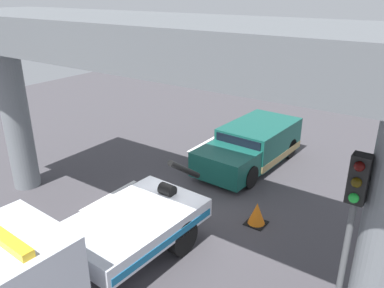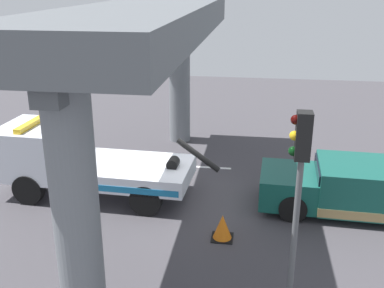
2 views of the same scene
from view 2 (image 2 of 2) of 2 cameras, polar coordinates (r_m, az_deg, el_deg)
name	(u,v)px [view 2 (image 2 of 2)]	position (r m, az deg, el deg)	size (l,w,h in m)	color
ground_plane	(186,201)	(15.03, -0.78, -7.20)	(60.00, 40.00, 0.10)	#423F44
lane_stripe_west	(359,176)	(17.84, 20.19, -3.77)	(2.60, 0.16, 0.01)	silver
lane_stripe_mid	(197,167)	(17.54, 0.68, -2.86)	(2.60, 0.16, 0.01)	silver
lane_stripe_east	(50,158)	(19.22, -17.35, -1.73)	(2.60, 0.16, 0.01)	silver
tow_truck_white	(76,160)	(15.51, -14.40, -1.90)	(7.30, 2.65, 2.46)	silver
towed_van_green	(355,189)	(14.85, 19.79, -5.28)	(5.28, 2.40, 1.58)	#145147
overpass_structure	(145,39)	(13.71, -5.96, 12.96)	(3.60, 13.70, 6.12)	slate
traffic_light_near	(299,177)	(8.68, 13.24, -4.11)	(0.39, 0.32, 4.62)	#515456
traffic_light_far	(70,180)	(9.51, -15.09, -4.33)	(0.39, 0.32, 4.13)	#515456
traffic_cone_orange	(222,227)	(12.82, 3.84, -10.40)	(0.60, 0.60, 0.72)	orange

